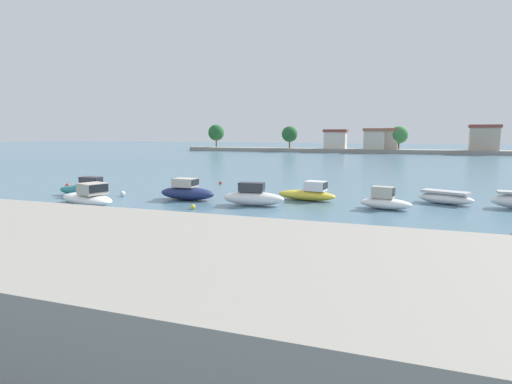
# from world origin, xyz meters

# --- Properties ---
(ground_plane) EXTENTS (400.00, 400.00, 0.00)m
(ground_plane) POSITION_xyz_m (0.00, 0.00, 0.00)
(ground_plane) COLOR slate
(seawall_embankment) EXTENTS (60.94, 7.38, 2.46)m
(seawall_embankment) POSITION_xyz_m (0.00, -6.96, 1.23)
(seawall_embankment) COLOR gray
(seawall_embankment) RESTS_ON ground
(moored_boat_0) EXTENTS (4.59, 1.50, 1.56)m
(moored_boat_0) POSITION_xyz_m (-14.20, 11.92, 0.56)
(moored_boat_0) COLOR teal
(moored_boat_0) RESTS_ON ground
(moored_boat_1) EXTENTS (5.72, 3.71, 1.60)m
(moored_boat_1) POSITION_xyz_m (-10.87, 8.48, 0.55)
(moored_boat_1) COLOR white
(moored_boat_1) RESTS_ON ground
(moored_boat_2) EXTENTS (4.44, 1.82, 1.62)m
(moored_boat_2) POSITION_xyz_m (-5.59, 13.02, 0.61)
(moored_boat_2) COLOR navy
(moored_boat_2) RESTS_ON ground
(moored_boat_3) EXTENTS (4.48, 1.74, 1.60)m
(moored_boat_3) POSITION_xyz_m (0.00, 12.31, 0.59)
(moored_boat_3) COLOR white
(moored_boat_3) RESTS_ON ground
(moored_boat_4) EXTENTS (4.65, 2.01, 1.47)m
(moored_boat_4) POSITION_xyz_m (3.05, 15.90, 0.52)
(moored_boat_4) COLOR yellow
(moored_boat_4) RESTS_ON ground
(moored_boat_5) EXTENTS (3.55, 1.85, 1.49)m
(moored_boat_5) POSITION_xyz_m (8.70, 13.96, 0.52)
(moored_boat_5) COLOR white
(moored_boat_5) RESTS_ON ground
(moored_boat_6) EXTENTS (4.13, 2.78, 0.93)m
(moored_boat_6) POSITION_xyz_m (12.56, 17.68, 0.44)
(moored_boat_6) COLOR white
(moored_boat_6) RESTS_ON ground
(mooring_buoy_0) EXTENTS (0.32, 0.32, 0.32)m
(mooring_buoy_0) POSITION_xyz_m (-3.21, 9.56, 0.16)
(mooring_buoy_0) COLOR yellow
(mooring_buoy_0) RESTS_ON ground
(mooring_buoy_1) EXTENTS (0.30, 0.30, 0.30)m
(mooring_buoy_1) POSITION_xyz_m (-7.44, 22.97, 0.15)
(mooring_buoy_1) COLOR red
(mooring_buoy_1) RESTS_ON ground
(mooring_buoy_3) EXTENTS (0.43, 0.43, 0.43)m
(mooring_buoy_3) POSITION_xyz_m (-19.24, 15.41, 0.22)
(mooring_buoy_3) COLOR red
(mooring_buoy_3) RESTS_ON ground
(mooring_buoy_4) EXTENTS (0.43, 0.43, 0.43)m
(mooring_buoy_4) POSITION_xyz_m (-11.25, 12.79, 0.21)
(mooring_buoy_4) COLOR white
(mooring_buoy_4) RESTS_ON ground
(distant_shoreline) EXTENTS (99.60, 6.60, 7.32)m
(distant_shoreline) POSITION_xyz_m (-1.68, 97.01, 2.34)
(distant_shoreline) COLOR gray
(distant_shoreline) RESTS_ON ground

